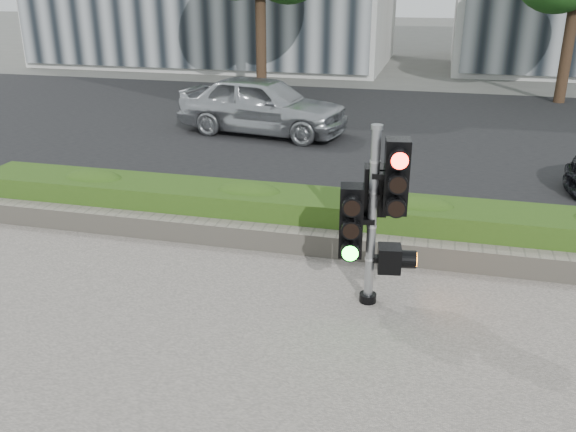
% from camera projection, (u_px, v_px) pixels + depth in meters
% --- Properties ---
extents(ground, '(120.00, 120.00, 0.00)m').
position_uv_depth(ground, '(281.00, 317.00, 7.52)').
color(ground, '#51514C').
rests_on(ground, ground).
extents(road, '(60.00, 13.00, 0.02)m').
position_uv_depth(road, '(374.00, 131.00, 16.54)').
color(road, black).
rests_on(road, ground).
extents(curb, '(60.00, 0.25, 0.12)m').
position_uv_depth(curb, '(328.00, 221.00, 10.34)').
color(curb, gray).
rests_on(curb, ground).
extents(stone_wall, '(12.00, 0.32, 0.34)m').
position_uv_depth(stone_wall, '(313.00, 242.00, 9.16)').
color(stone_wall, gray).
rests_on(stone_wall, sidewalk).
extents(hedge, '(12.00, 1.00, 0.68)m').
position_uv_depth(hedge, '(321.00, 216.00, 9.69)').
color(hedge, '#517E26').
rests_on(hedge, sidewalk).
extents(traffic_signal, '(0.83, 0.65, 2.31)m').
position_uv_depth(traffic_signal, '(375.00, 208.00, 7.40)').
color(traffic_signal, black).
rests_on(traffic_signal, sidewalk).
extents(car_silver, '(4.70, 2.48, 1.53)m').
position_uv_depth(car_silver, '(263.00, 105.00, 15.96)').
color(car_silver, '#ACAEB3').
rests_on(car_silver, road).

